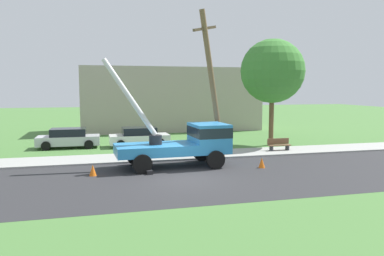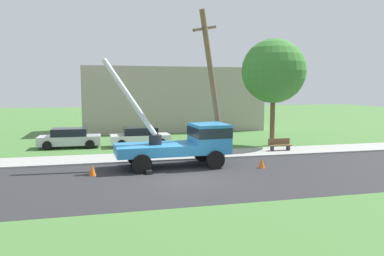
{
  "view_description": "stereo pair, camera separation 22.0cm",
  "coord_description": "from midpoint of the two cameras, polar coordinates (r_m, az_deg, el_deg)",
  "views": [
    {
      "loc": [
        -4.21,
        -17.4,
        4.36
      ],
      "look_at": [
        1.13,
        3.36,
        2.07
      ],
      "focal_mm": 35.32,
      "sensor_mm": 36.0,
      "label": 1
    },
    {
      "loc": [
        -4.0,
        -17.46,
        4.36
      ],
      "look_at": [
        1.13,
        3.36,
        2.07
      ],
      "focal_mm": 35.32,
      "sensor_mm": 36.0,
      "label": 2
    }
  ],
  "objects": [
    {
      "name": "park_bench",
      "position": [
        26.57,
        13.34,
        -2.51
      ],
      "size": [
        1.6,
        0.45,
        0.9
      ],
      "color": "brown",
      "rests_on": "ground"
    },
    {
      "name": "roadside_tree_near",
      "position": [
        29.16,
        12.42,
        8.36
      ],
      "size": [
        4.79,
        4.79,
        8.0
      ],
      "color": "brown",
      "rests_on": "ground"
    },
    {
      "name": "utility_truck",
      "position": [
        21.05,
        -0.49,
        -1.97
      ],
      "size": [
        6.86,
        3.21,
        5.98
      ],
      "color": "#2D84C6",
      "rests_on": "ground"
    },
    {
      "name": "parked_sedan_white",
      "position": [
        28.55,
        -7.59,
        -1.31
      ],
      "size": [
        4.43,
        2.06,
        1.42
      ],
      "color": "silver",
      "rests_on": "ground"
    },
    {
      "name": "leaning_utility_pole",
      "position": [
        22.61,
        3.4,
        6.58
      ],
      "size": [
        2.47,
        1.56,
        8.87
      ],
      "color": "brown",
      "rests_on": "ground"
    },
    {
      "name": "parked_sedan_silver",
      "position": [
        28.98,
        -17.77,
        -1.44
      ],
      "size": [
        4.44,
        2.08,
        1.42
      ],
      "color": "#B7B7BF",
      "rests_on": "ground"
    },
    {
      "name": "sidewalk_strip",
      "position": [
        24.03,
        -3.8,
        -4.26
      ],
      "size": [
        80.0,
        2.91,
        0.1
      ],
      "primitive_type": "cube",
      "color": "#9E9E99",
      "rests_on": "ground"
    },
    {
      "name": "traffic_cone_ahead",
      "position": [
        21.05,
        10.77,
        -5.2
      ],
      "size": [
        0.36,
        0.36,
        0.56
      ],
      "primitive_type": "cone",
      "color": "orange",
      "rests_on": "ground"
    },
    {
      "name": "ground_plane",
      "position": [
        30.03,
        -5.85,
        -2.29
      ],
      "size": [
        120.0,
        120.0,
        0.0
      ],
      "primitive_type": "plane",
      "color": "#477538"
    },
    {
      "name": "traffic_cone_behind",
      "position": [
        19.52,
        -14.49,
        -6.17
      ],
      "size": [
        0.36,
        0.36,
        0.56
      ],
      "primitive_type": "cone",
      "color": "orange",
      "rests_on": "ground"
    },
    {
      "name": "lowrise_building_backdrop",
      "position": [
        39.48,
        -2.81,
        4.39
      ],
      "size": [
        18.0,
        6.0,
        6.4
      ],
      "primitive_type": "cube",
      "color": "#A5998C",
      "rests_on": "ground"
    },
    {
      "name": "road_asphalt",
      "position": [
        18.43,
        -0.58,
        -7.58
      ],
      "size": [
        80.0,
        8.79,
        0.01
      ],
      "primitive_type": "cube",
      "color": "#2B2B2D",
      "rests_on": "ground"
    }
  ]
}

